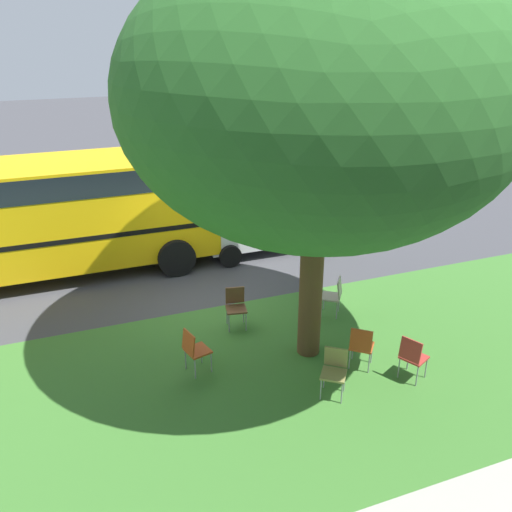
{
  "coord_description": "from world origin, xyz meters",
  "views": [
    {
      "loc": [
        2.75,
        10.5,
        5.94
      ],
      "look_at": [
        -0.95,
        0.74,
        1.37
      ],
      "focal_mm": 37.33,
      "sensor_mm": 36.0,
      "label": 1
    }
  ],
  "objects_px": {
    "chair_2": "(334,294)",
    "chair_5": "(334,368)",
    "street_tree": "(320,97)",
    "chair_4": "(236,304)",
    "chair_3": "(361,344)",
    "chair_0": "(194,348)",
    "chair_1": "(412,355)",
    "parked_car": "(269,220)"
  },
  "relations": [
    {
      "from": "street_tree",
      "to": "chair_4",
      "type": "relative_size",
      "value": 8.32
    },
    {
      "from": "chair_2",
      "to": "chair_5",
      "type": "distance_m",
      "value": 2.77
    },
    {
      "from": "chair_1",
      "to": "chair_5",
      "type": "distance_m",
      "value": 1.5
    },
    {
      "from": "chair_1",
      "to": "chair_4",
      "type": "distance_m",
      "value": 3.73
    },
    {
      "from": "chair_4",
      "to": "parked_car",
      "type": "height_order",
      "value": "parked_car"
    },
    {
      "from": "parked_car",
      "to": "chair_2",
      "type": "bearing_deg",
      "value": 88.52
    },
    {
      "from": "parked_car",
      "to": "chair_3",
      "type": "bearing_deg",
      "value": 84.33
    },
    {
      "from": "street_tree",
      "to": "chair_5",
      "type": "xyz_separation_m",
      "value": [
        0.16,
        1.33,
        -4.34
      ]
    },
    {
      "from": "chair_2",
      "to": "chair_4",
      "type": "xyz_separation_m",
      "value": [
        2.17,
        -0.32,
        0.0
      ]
    },
    {
      "from": "chair_1",
      "to": "street_tree",
      "type": "bearing_deg",
      "value": -48.04
    },
    {
      "from": "chair_4",
      "to": "chair_5",
      "type": "bearing_deg",
      "value": 107.2
    },
    {
      "from": "street_tree",
      "to": "chair_0",
      "type": "xyz_separation_m",
      "value": [
        2.26,
        -0.13,
        -4.34
      ]
    },
    {
      "from": "chair_3",
      "to": "street_tree",
      "type": "bearing_deg",
      "value": -52.23
    },
    {
      "from": "chair_3",
      "to": "chair_0",
      "type": "bearing_deg",
      "value": -18.47
    },
    {
      "from": "chair_0",
      "to": "street_tree",
      "type": "bearing_deg",
      "value": 176.78
    },
    {
      "from": "street_tree",
      "to": "chair_2",
      "type": "bearing_deg",
      "value": -136.17
    },
    {
      "from": "chair_2",
      "to": "parked_car",
      "type": "height_order",
      "value": "parked_car"
    },
    {
      "from": "street_tree",
      "to": "chair_3",
      "type": "bearing_deg",
      "value": 127.77
    },
    {
      "from": "chair_0",
      "to": "chair_4",
      "type": "bearing_deg",
      "value": -133.65
    },
    {
      "from": "chair_1",
      "to": "chair_5",
      "type": "bearing_deg",
      "value": -5.7
    },
    {
      "from": "chair_0",
      "to": "chair_4",
      "type": "distance_m",
      "value": 1.8
    },
    {
      "from": "chair_1",
      "to": "chair_2",
      "type": "xyz_separation_m",
      "value": [
        0.17,
        -2.58,
        0.0
      ]
    },
    {
      "from": "street_tree",
      "to": "chair_0",
      "type": "relative_size",
      "value": 8.32
    },
    {
      "from": "chair_4",
      "to": "chair_5",
      "type": "xyz_separation_m",
      "value": [
        -0.85,
        2.76,
        0.0
      ]
    },
    {
      "from": "chair_2",
      "to": "chair_3",
      "type": "xyz_separation_m",
      "value": [
        0.5,
        1.95,
        0.0
      ]
    },
    {
      "from": "chair_2",
      "to": "chair_5",
      "type": "height_order",
      "value": "same"
    },
    {
      "from": "chair_5",
      "to": "parked_car",
      "type": "height_order",
      "value": "parked_car"
    },
    {
      "from": "chair_1",
      "to": "chair_3",
      "type": "bearing_deg",
      "value": -43.14
    },
    {
      "from": "chair_0",
      "to": "chair_2",
      "type": "bearing_deg",
      "value": -163.98
    },
    {
      "from": "chair_0",
      "to": "chair_3",
      "type": "relative_size",
      "value": 1.0
    },
    {
      "from": "chair_2",
      "to": "parked_car",
      "type": "relative_size",
      "value": 0.24
    },
    {
      "from": "chair_4",
      "to": "chair_5",
      "type": "relative_size",
      "value": 1.0
    },
    {
      "from": "chair_0",
      "to": "chair_3",
      "type": "distance_m",
      "value": 3.07
    },
    {
      "from": "chair_0",
      "to": "chair_5",
      "type": "height_order",
      "value": "same"
    },
    {
      "from": "street_tree",
      "to": "chair_2",
      "type": "height_order",
      "value": "street_tree"
    },
    {
      "from": "chair_3",
      "to": "chair_2",
      "type": "bearing_deg",
      "value": -104.25
    },
    {
      "from": "chair_1",
      "to": "chair_3",
      "type": "distance_m",
      "value": 0.92
    },
    {
      "from": "chair_0",
      "to": "chair_4",
      "type": "height_order",
      "value": "same"
    },
    {
      "from": "chair_2",
      "to": "parked_car",
      "type": "distance_m",
      "value": 4.12
    },
    {
      "from": "street_tree",
      "to": "chair_4",
      "type": "distance_m",
      "value": 4.69
    },
    {
      "from": "chair_0",
      "to": "chair_2",
      "type": "xyz_separation_m",
      "value": [
        -3.41,
        -0.98,
        0.0
      ]
    },
    {
      "from": "parked_car",
      "to": "chair_0",
      "type": "bearing_deg",
      "value": 55.35
    }
  ]
}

